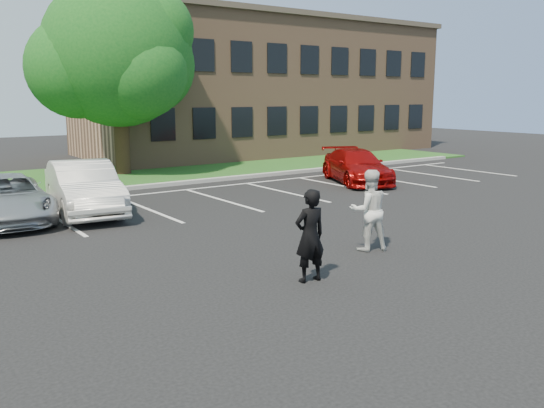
# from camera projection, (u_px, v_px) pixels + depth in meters

# --- Properties ---
(ground_plane) EXTENTS (90.00, 90.00, 0.00)m
(ground_plane) POSITION_uv_depth(u_px,v_px,m) (299.00, 269.00, 12.25)
(ground_plane) COLOR black
(ground_plane) RESTS_ON ground
(curb) EXTENTS (40.00, 0.30, 0.15)m
(curb) POSITION_uv_depth(u_px,v_px,m) (104.00, 190.00, 21.84)
(curb) COLOR gray
(curb) RESTS_ON ground
(grass_strip) EXTENTS (44.00, 8.00, 0.08)m
(grass_strip) POSITION_uv_depth(u_px,v_px,m) (73.00, 179.00, 25.05)
(grass_strip) COLOR #224A1C
(grass_strip) RESTS_ON ground
(stall_lines) EXTENTS (34.00, 5.36, 0.01)m
(stall_lines) POSITION_uv_depth(u_px,v_px,m) (173.00, 200.00, 20.21)
(stall_lines) COLOR silver
(stall_lines) RESTS_ON ground
(office_building) EXTENTS (22.40, 10.40, 8.30)m
(office_building) POSITION_uv_depth(u_px,v_px,m) (260.00, 87.00, 37.05)
(office_building) COLOR #8D684D
(office_building) RESTS_ON ground
(tree) EXTENTS (7.80, 7.20, 8.80)m
(tree) POSITION_uv_depth(u_px,v_px,m) (119.00, 56.00, 25.67)
(tree) COLOR black
(tree) RESTS_ON ground
(man_black_suit) EXTENTS (0.71, 0.49, 1.86)m
(man_black_suit) POSITION_uv_depth(u_px,v_px,m) (310.00, 236.00, 11.26)
(man_black_suit) COLOR black
(man_black_suit) RESTS_ON ground
(man_white_shirt) EXTENTS (1.15, 1.04, 1.93)m
(man_white_shirt) POSITION_uv_depth(u_px,v_px,m) (369.00, 210.00, 13.56)
(man_white_shirt) COLOR silver
(man_white_shirt) RESTS_ON ground
(car_silver_minivan) EXTENTS (2.62, 5.04, 1.36)m
(car_silver_minivan) POSITION_uv_depth(u_px,v_px,m) (6.00, 199.00, 16.67)
(car_silver_minivan) COLOR #A8AAB0
(car_silver_minivan) RESTS_ON ground
(car_white_sedan) EXTENTS (2.36, 5.13, 1.63)m
(car_white_sedan) POSITION_uv_depth(u_px,v_px,m) (84.00, 188.00, 17.76)
(car_white_sedan) COLOR silver
(car_white_sedan) RESTS_ON ground
(car_red_compact) EXTENTS (3.66, 5.14, 1.38)m
(car_red_compact) POSITION_uv_depth(u_px,v_px,m) (357.00, 166.00, 24.12)
(car_red_compact) COLOR #8B0705
(car_red_compact) RESTS_ON ground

